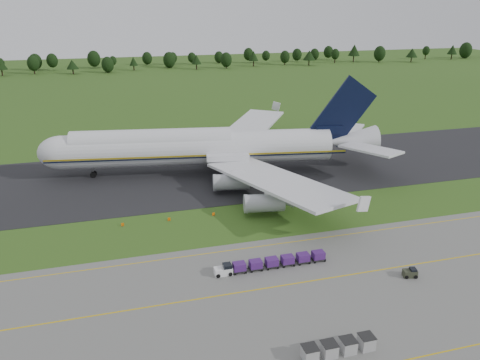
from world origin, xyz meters
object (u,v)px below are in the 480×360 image
object	(u,v)px
uld_row	(339,347)
baggage_train	(270,263)
utility_cart	(410,273)
aircraft	(205,147)
edge_markers	(192,217)

from	to	relation	value
uld_row	baggage_train	bearing A→B (deg)	94.45
utility_cart	uld_row	xyz separation A→B (m)	(-17.79, -12.11, 0.34)
aircraft	utility_cart	distance (m)	57.23
utility_cart	edge_markers	bearing A→B (deg)	133.91
utility_cart	uld_row	size ratio (longest dim) A/B	0.24
baggage_train	utility_cart	distance (m)	20.96
aircraft	uld_row	xyz separation A→B (m)	(2.42, -65.33, -5.57)
aircraft	uld_row	distance (m)	65.61
baggage_train	utility_cart	world-z (taller)	baggage_train
aircraft	edge_markers	world-z (taller)	aircraft
aircraft	edge_markers	distance (m)	26.18
baggage_train	uld_row	size ratio (longest dim) A/B	2.00
aircraft	baggage_train	bearing A→B (deg)	-88.92
baggage_train	edge_markers	distance (m)	22.63
aircraft	edge_markers	size ratio (longest dim) A/B	3.12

